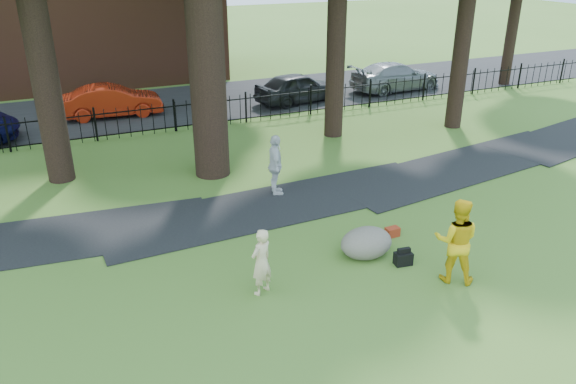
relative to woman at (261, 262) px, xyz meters
name	(u,v)px	position (x,y,z in m)	size (l,w,h in m)	color
ground	(307,281)	(1.07, -0.01, -0.75)	(120.00, 120.00, 0.00)	#496F27
footpath	(279,205)	(2.07, 3.89, -0.75)	(36.00, 2.60, 0.03)	black
street	(155,107)	(1.07, 15.99, -0.75)	(80.00, 7.00, 0.02)	black
iron_fence	(175,117)	(1.07, 11.99, -0.15)	(44.00, 0.04, 1.20)	black
woman	(261,262)	(0.00, 0.00, 0.00)	(0.55, 0.36, 1.50)	beige
man	(456,241)	(4.02, -1.24, 0.22)	(0.94, 0.73, 1.94)	gold
pedestrian	(275,165)	(2.29, 4.64, 0.16)	(1.07, 0.45, 1.83)	silver
boulder	(366,241)	(2.86, 0.47, -0.38)	(1.28, 0.97, 0.75)	#696457
backpack	(403,259)	(3.41, -0.27, -0.60)	(0.40, 0.25, 0.30)	black
red_bag	(392,232)	(3.96, 1.00, -0.63)	(0.35, 0.22, 0.24)	maroon
red_sedan	(112,101)	(-0.87, 15.16, -0.07)	(1.45, 4.15, 1.37)	#B5240D
grey_car	(298,88)	(7.43, 14.07, -0.04)	(1.67, 4.16, 1.42)	black
silver_car	(395,77)	(12.97, 14.24, -0.05)	(1.98, 4.87, 1.41)	gray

